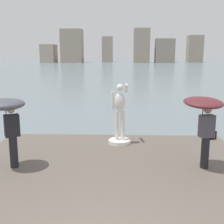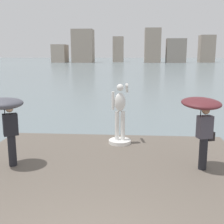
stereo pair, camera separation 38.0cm
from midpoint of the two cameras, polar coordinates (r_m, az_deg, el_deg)
The scene contains 6 objects.
ground_plane at distance 43.69m, azimuth 1.29°, elevation 6.82°, with size 400.00×400.00×0.00m, color slate.
pier at distance 6.59m, azimuth -2.97°, elevation -18.52°, with size 7.96×10.28×0.40m, color #60564C.
statue_white_figure at distance 10.05m, azimuth 0.44°, elevation -1.54°, with size 0.77×0.95×2.11m.
onlooker_left at distance 8.29m, azimuth -21.05°, elevation -0.07°, with size 1.39×1.39×1.91m.
onlooker_right at distance 8.03m, azimuth 16.33°, elevation -0.14°, with size 1.31×1.32×1.98m.
distant_skyline at distance 115.92m, azimuth 0.71°, elevation 12.39°, with size 62.85×12.98×12.85m.
Camera 1 is at (0.33, -3.56, 3.48)m, focal length 46.74 mm.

